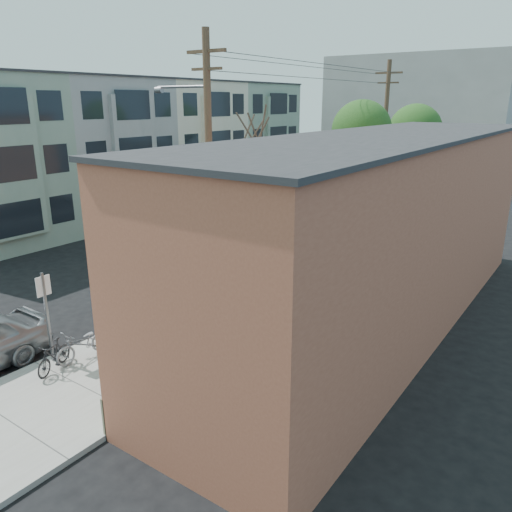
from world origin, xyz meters
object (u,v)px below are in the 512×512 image
Objects in this scene: cyclist at (214,290)px; parked_bike_b at (83,343)px; parking_meter_near at (175,283)px; sign_post at (46,309)px; car_1 at (150,281)px; patio_chair_a at (204,342)px; parking_meter_far at (288,237)px; tree_bare at (251,214)px; patron_green at (136,372)px; patron_grey at (207,317)px; tree_leafy_mid at (361,131)px; tree_leafy_far at (415,131)px; patio_chair_b at (186,361)px; bus at (350,179)px; car_2 at (239,246)px; parked_bike_a at (54,356)px; car_3 at (303,221)px; utility_pole_near at (208,161)px.

cyclist reaches higher than parked_bike_b.
sign_post is at bearing -88.94° from parking_meter_near.
cyclist is 0.34× the size of car_1.
parking_meter_far is at bearing 89.91° from patio_chair_a.
tree_bare reaches higher than patron_green.
tree_bare is at bearing -168.52° from patron_green.
tree_leafy_mid is at bearing 165.62° from patron_grey.
tree_leafy_far reaches higher than tree_bare.
parking_meter_near is at bearing 98.76° from parked_bike_b.
parking_meter_far is 12.50m from patio_chair_b.
bus reaches higher than patio_chair_a.
patron_green reaches higher than car_2.
parked_bike_a is at bearing -89.50° from tree_bare.
car_1 is 0.72× the size of car_3.
patron_green reaches higher than parking_meter_far.
tree_leafy_far reaches higher than car_1.
patio_chair_a is at bearing -76.63° from bus.
cyclist is at bearing -74.87° from tree_bare.
car_2 is at bearing -172.08° from patron_grey.
patio_chair_a is at bearing -34.75° from parking_meter_near.
parked_bike_b is (0.10, 0.94, 0.03)m from parked_bike_a.
car_2 reaches higher than parking_meter_far.
car_2 is at bearing -128.76° from parking_meter_far.
car_2 is (-2.16, -18.77, -4.80)m from tree_leafy_far.
tree_bare is 6.42× the size of patio_chair_a.
tree_leafy_mid is 17.72m from patron_grey.
tree_leafy_mid is at bearing 74.07° from car_2.
sign_post is 30.57m from bus.
utility_pole_near is 2.24× the size of car_1.
parked_bike_b is (-0.82, -5.20, -0.27)m from cyclist.
sign_post is at bearing -159.20° from patio_chair_a.
car_2 is 6.01m from car_3.
patio_chair_a is 5.67m from car_1.
patio_chair_a is 10.13m from car_2.
patio_chair_a is (3.47, -4.45, -4.82)m from utility_pole_near.
parking_meter_far is (-0.10, 13.59, -0.85)m from sign_post.
sign_post reaches higher than cyclist.
parking_meter_near reaches higher than parked_bike_a.
patio_chair_a is 3.65m from parked_bike_b.
car_1 is (-4.33, 1.60, -0.15)m from patron_grey.
tree_leafy_mid is (0.45, 20.68, 4.14)m from sign_post.
parking_meter_near is 0.26× the size of car_2.
car_3 is at bearing -122.85° from tree_leafy_mid.
patio_chair_b is (3.38, -18.95, -5.38)m from tree_leafy_mid.
tree_bare reaches higher than car_2.
parking_meter_far is 0.82× the size of patron_green.
tree_leafy_far is at bearing 77.62° from patio_chair_a.
sign_post is 8.17m from utility_pole_near.
car_3 is at bearing 85.90° from car_2.
patron_green is at bearing -77.93° from bus.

